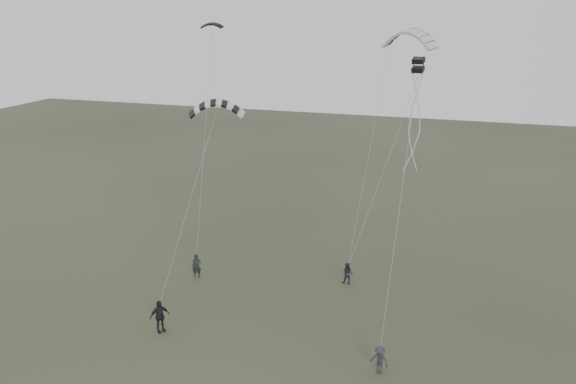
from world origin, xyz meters
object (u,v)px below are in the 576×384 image
(flyer_center, at_px, (160,316))
(kite_pale_large, at_px, (409,31))
(flyer_left, at_px, (197,266))
(kite_dark_small, at_px, (212,24))
(flyer_right, at_px, (348,274))
(flyer_far, at_px, (379,360))
(kite_striped, at_px, (216,103))
(kite_box, at_px, (418,65))

(flyer_center, height_order, kite_pale_large, kite_pale_large)
(flyer_left, relative_size, flyer_center, 0.86)
(kite_dark_small, bearing_deg, kite_pale_large, -2.49)
(flyer_right, xyz_separation_m, kite_pale_large, (2.40, 6.36, 15.23))
(flyer_right, bearing_deg, kite_pale_large, 76.94)
(kite_dark_small, distance_m, kite_pale_large, 13.93)
(flyer_far, xyz_separation_m, kite_pale_large, (-1.02, 15.32, 15.22))
(kite_pale_large, distance_m, kite_striped, 14.10)
(flyer_left, xyz_separation_m, kite_pale_large, (12.38, 8.38, 15.15))
(flyer_left, xyz_separation_m, kite_box, (13.88, -1.68, 13.88))
(flyer_center, distance_m, flyer_far, 12.39)
(flyer_left, bearing_deg, flyer_center, -100.34)
(flyer_far, bearing_deg, flyer_center, -161.82)
(flyer_right, relative_size, flyer_far, 0.99)
(kite_dark_small, xyz_separation_m, kite_pale_large, (13.88, 1.08, -0.40))
(flyer_right, relative_size, kite_striped, 0.46)
(flyer_far, bearing_deg, kite_pale_large, 112.74)
(flyer_far, relative_size, kite_dark_small, 0.93)
(kite_box, bearing_deg, kite_pale_large, 107.61)
(flyer_left, relative_size, kite_box, 2.44)
(flyer_left, height_order, flyer_center, flyer_center)
(kite_pale_large, xyz_separation_m, kite_box, (1.50, -10.06, -1.27))
(flyer_left, bearing_deg, flyer_far, -46.23)
(flyer_left, relative_size, kite_striped, 0.51)
(flyer_right, height_order, flyer_center, flyer_center)
(flyer_far, bearing_deg, flyer_right, 129.82)
(flyer_center, xyz_separation_m, kite_dark_small, (-2.52, 14.07, 15.41))
(flyer_right, xyz_separation_m, kite_striped, (-7.83, -2.51, 11.32))
(flyer_center, height_order, kite_box, kite_box)
(flyer_left, xyz_separation_m, flyer_center, (1.01, -6.78, 0.14))
(flyer_left, relative_size, flyer_right, 1.11)
(flyer_left, relative_size, kite_dark_small, 1.03)
(flyer_left, distance_m, kite_striped, 11.46)
(flyer_right, relative_size, kite_pale_large, 0.37)
(kite_pale_large, relative_size, kite_striped, 1.25)
(flyer_far, relative_size, kite_box, 2.23)
(flyer_center, bearing_deg, flyer_right, -5.91)
(flyer_left, xyz_separation_m, kite_striped, (2.15, -0.50, 11.24))
(kite_dark_small, height_order, kite_striped, kite_dark_small)
(flyer_left, bearing_deg, kite_pale_large, 15.25)
(kite_dark_small, xyz_separation_m, kite_striped, (3.65, -7.79, -4.30))
(flyer_left, relative_size, kite_pale_large, 0.41)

